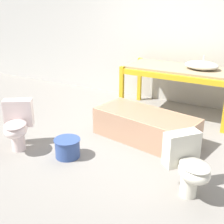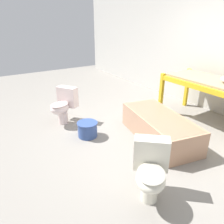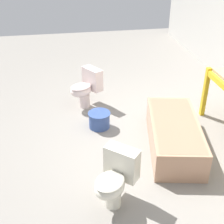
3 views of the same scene
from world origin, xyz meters
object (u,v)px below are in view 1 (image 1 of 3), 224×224
at_px(toilet_near, 17,124).
at_px(sink_basin, 202,65).
at_px(toilet_far, 188,164).
at_px(bathtub_main, 146,125).
at_px(bucket_white, 67,147).

bearing_deg(toilet_near, sink_basin, 18.82).
height_order(toilet_near, toilet_far, same).
height_order(sink_basin, bathtub_main, sink_basin).
relative_size(bathtub_main, bucket_white, 4.57).
relative_size(toilet_near, bucket_white, 1.91).
bearing_deg(bucket_white, sink_basin, 61.90).
bearing_deg(sink_basin, toilet_far, -78.90).
distance_m(sink_basin, toilet_near, 3.14).
bearing_deg(bucket_white, toilet_near, -170.48).
bearing_deg(bathtub_main, sink_basin, 81.14).
bearing_deg(toilet_near, bathtub_main, 5.20).
distance_m(sink_basin, toilet_far, 2.42).
height_order(toilet_near, bucket_white, toilet_near).
bearing_deg(toilet_far, bathtub_main, 82.64).
distance_m(bathtub_main, toilet_near, 1.87).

